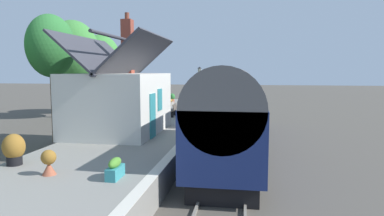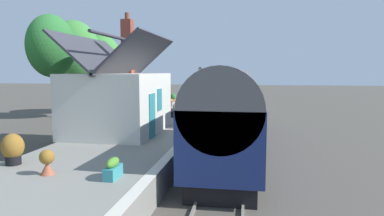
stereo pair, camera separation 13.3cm
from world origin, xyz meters
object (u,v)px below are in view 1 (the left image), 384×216
Objects in this scene: bench_mid_platform at (192,101)px; planter_bench_right at (210,103)px; planter_under_sign at (49,162)px; planter_by_door at (172,98)px; bench_near_building at (173,110)px; planter_edge_far at (171,103)px; train at (233,107)px; station_building at (120,100)px; bench_by_lamp at (196,99)px; lamp_post_platform at (200,80)px; planter_edge_near at (14,149)px; tree_far_left at (51,47)px; planter_bench_left at (115,169)px; tree_distant at (73,53)px; tree_far_right at (101,57)px.

bench_mid_platform is 1.52m from planter_bench_right.
planter_under_sign is 23.68m from planter_by_door.
bench_mid_platform is at bearing -3.13° from bench_near_building.
planter_bench_right is 5.24m from planter_by_door.
planter_under_sign is 0.73× the size of planter_edge_far.
station_building is (-1.72, 5.68, 0.46)m from train.
bench_by_lamp is 1.00× the size of bench_mid_platform.
planter_under_sign is at bearing -177.82° from planter_edge_far.
lamp_post_platform is at bearing -162.86° from bench_mid_platform.
bench_by_lamp reaches higher than planter_under_sign.
train is 15.92× the size of planter_edge_far.
train reaches higher than planter_bench_right.
bench_near_building is 1.31× the size of planter_edge_far.
bench_mid_platform is at bearing -9.07° from planter_edge_near.
lamp_post_platform is at bearing -43.45° from tree_far_left.
bench_mid_platform is 20.14m from planter_bench_left.
planter_under_sign is (-20.10, 1.30, -0.08)m from bench_mid_platform.
station_building reaches higher than bench_near_building.
planter_by_door is 1.14× the size of planter_bench_left.
planter_edge_near is 0.13× the size of tree_distant.
planter_under_sign reaches higher than planter_edge_far.
tree_far_right reaches higher than bench_by_lamp.
bench_near_building is 13.73m from planter_bench_left.
bench_by_lamp is 1.54× the size of planter_by_door.
tree_distant is at bearing 112.72° from bench_by_lamp.
bench_by_lamp is 16.05m from tree_far_left.
lamp_post_platform is at bearing -169.13° from bench_by_lamp.
planter_edge_far is (-2.95, -0.51, -0.20)m from planter_by_door.
tree_far_right is at bearing 45.09° from train.
lamp_post_platform is 0.46× the size of tree_far_right.
lamp_post_platform is at bearing -27.24° from bench_near_building.
planter_under_sign is at bearing 176.03° from bench_near_building.
train is at bearing -73.13° from station_building.
planter_by_door is (3.28, 4.08, 0.17)m from planter_bench_right.
planter_bench_right is 0.07× the size of tree_distant.
planter_edge_far is at bearing 1.42° from station_building.
tree_far_right is at bearing -14.51° from tree_distant.
tree_far_right is at bearing 77.16° from bench_mid_platform.
bench_near_building is at bearing -133.58° from tree_far_right.
planter_bench_left is (-20.39, 0.65, -0.03)m from planter_bench_right.
planter_under_sign is 0.99× the size of planter_bench_left.
bench_near_building is at bearing -167.34° from planter_by_door.
tree_far_right reaches higher than planter_edge_near.
bench_near_building is at bearing -11.99° from planter_edge_near.
station_building is at bearing 106.87° from train.
planter_bench_left is 16.66m from lamp_post_platform.
bench_mid_platform is 11.25m from tree_distant.
bench_near_building and bench_mid_platform have the same top height.
bench_mid_platform is 2.18m from planter_edge_far.
bench_near_building is (4.67, 4.27, -0.74)m from train.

